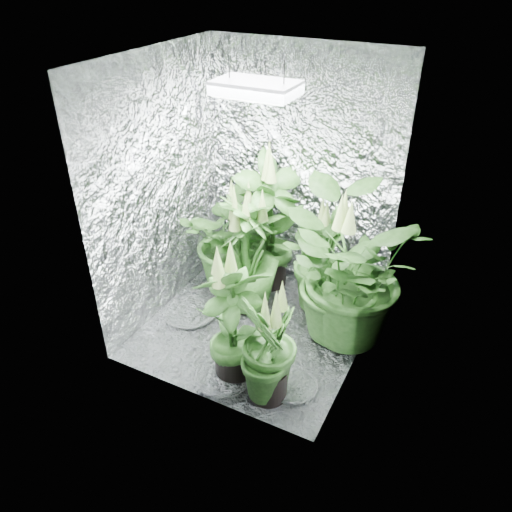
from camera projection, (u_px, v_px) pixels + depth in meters
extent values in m
plane|color=silver|center=(256.00, 327.00, 3.92)|extent=(1.60, 1.60, 0.00)
cube|color=silver|center=(301.00, 173.00, 4.00)|extent=(1.60, 0.02, 2.00)
cube|color=silver|center=(191.00, 271.00, 2.79)|extent=(1.60, 0.02, 2.00)
cube|color=silver|center=(160.00, 191.00, 3.70)|extent=(0.02, 1.60, 2.00)
cube|color=silver|center=(371.00, 240.00, 3.08)|extent=(0.02, 1.60, 2.00)
cube|color=silver|center=(256.00, 57.00, 2.86)|extent=(1.60, 1.60, 0.01)
cube|color=gray|center=(256.00, 88.00, 2.95)|extent=(0.50, 0.30, 0.08)
cube|color=white|center=(256.00, 95.00, 2.98)|extent=(0.46, 0.26, 0.01)
cylinder|color=black|center=(229.00, 66.00, 2.97)|extent=(0.01, 0.01, 0.13)
cylinder|color=black|center=(284.00, 72.00, 2.83)|extent=(0.01, 0.01, 0.13)
cylinder|color=black|center=(235.00, 275.00, 4.31)|extent=(0.29, 0.29, 0.26)
cylinder|color=#3E2B15|center=(235.00, 263.00, 4.24)|extent=(0.27, 0.27, 0.03)
imported|color=#1B4113|center=(235.00, 238.00, 4.12)|extent=(1.08, 1.08, 0.92)
cone|color=olive|center=(233.00, 194.00, 3.91)|extent=(0.09, 0.09, 0.26)
cylinder|color=black|center=(269.00, 270.00, 4.37)|extent=(0.29, 0.29, 0.26)
cylinder|color=#3E2B15|center=(270.00, 259.00, 4.31)|extent=(0.27, 0.27, 0.03)
imported|color=#1B4113|center=(270.00, 222.00, 4.12)|extent=(0.85, 0.85, 1.15)
cone|color=olive|center=(271.00, 163.00, 3.84)|extent=(0.09, 0.09, 0.26)
cylinder|color=black|center=(318.00, 294.00, 4.10)|extent=(0.26, 0.26, 0.23)
cylinder|color=#3E2B15|center=(319.00, 284.00, 4.05)|extent=(0.24, 0.24, 0.03)
imported|color=#1B4113|center=(321.00, 259.00, 3.92)|extent=(0.50, 0.50, 0.85)
cone|color=olive|center=(324.00, 217.00, 3.73)|extent=(0.08, 0.08, 0.23)
cylinder|color=black|center=(247.00, 291.00, 4.09)|extent=(0.30, 0.30, 0.27)
cylinder|color=#3E2B15|center=(247.00, 279.00, 4.03)|extent=(0.28, 0.28, 0.03)
imported|color=#1B4113|center=(246.00, 253.00, 3.90)|extent=(0.74, 0.74, 0.93)
cone|color=olive|center=(246.00, 207.00, 3.69)|extent=(0.10, 0.10, 0.27)
cylinder|color=black|center=(340.00, 324.00, 3.73)|extent=(0.31, 0.31, 0.27)
cylinder|color=#3E2B15|center=(342.00, 311.00, 3.67)|extent=(0.28, 0.28, 0.03)
imported|color=#1B4113|center=(346.00, 273.00, 3.49)|extent=(1.08, 1.08, 1.13)
cone|color=olive|center=(354.00, 209.00, 3.22)|extent=(0.10, 0.10, 0.27)
cylinder|color=black|center=(234.00, 362.00, 3.42)|extent=(0.26, 0.26, 0.24)
cylinder|color=#3E2B15|center=(234.00, 351.00, 3.37)|extent=(0.24, 0.24, 0.03)
imported|color=#1B4113|center=(233.00, 318.00, 3.22)|extent=(0.69, 0.69, 0.94)
cone|color=olive|center=(231.00, 265.00, 3.00)|extent=(0.08, 0.08, 0.24)
cylinder|color=black|center=(268.00, 382.00, 3.27)|extent=(0.25, 0.25, 0.22)
cylinder|color=#3E2B15|center=(268.00, 372.00, 3.22)|extent=(0.23, 0.23, 0.03)
imported|color=#1B4113|center=(269.00, 346.00, 3.10)|extent=(0.57, 0.57, 0.80)
cone|color=olive|center=(270.00, 302.00, 2.92)|extent=(0.08, 0.08, 0.22)
cylinder|color=black|center=(350.00, 316.00, 3.97)|extent=(0.14, 0.14, 0.08)
cylinder|color=black|center=(352.00, 300.00, 3.89)|extent=(0.13, 0.13, 0.10)
cylinder|color=#4C4C51|center=(346.00, 297.00, 3.92)|extent=(0.11, 0.28, 0.30)
torus|color=#4C4C51|center=(346.00, 297.00, 3.92)|extent=(0.12, 0.29, 0.31)
cube|color=white|center=(274.00, 367.00, 3.13)|extent=(0.05, 0.04, 0.08)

